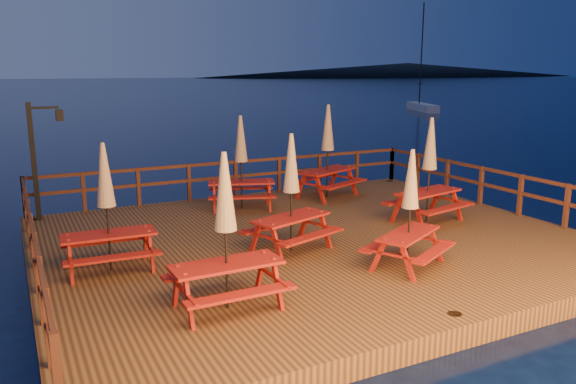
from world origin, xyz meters
name	(u,v)px	position (x,y,z in m)	size (l,w,h in m)	color
ground	(313,254)	(0.00, 0.00, 0.00)	(500.00, 500.00, 0.00)	black
deck	(313,246)	(0.00, 0.00, 0.20)	(12.00, 10.00, 0.40)	#402414
deck_piles	(313,266)	(0.00, 0.00, -0.30)	(11.44, 9.44, 1.40)	#3C1D13
railing	(280,190)	(0.00, 1.78, 1.16)	(11.80, 9.75, 1.10)	#3C1D13
lamp_post	(39,150)	(-5.39, 4.55, 2.20)	(0.85, 0.18, 3.00)	black
headland_right	(407,70)	(185.00, 230.00, 3.50)	(230.40, 86.40, 7.00)	black
sailboat	(422,107)	(31.92, 34.44, 0.36)	(3.93, 7.17, 10.76)	silver
picnic_table_0	(410,207)	(0.70, -2.52, 1.61)	(2.06, 1.93, 2.32)	maroon
picnic_table_1	(291,191)	(-0.89, -0.61, 1.70)	(2.12, 1.92, 2.51)	maroon
picnic_table_2	(107,205)	(-4.54, -0.12, 1.69)	(1.81, 1.51, 2.48)	maroon
picnic_table_3	(328,150)	(2.43, 3.50, 1.84)	(2.40, 2.22, 2.77)	maroon
picnic_table_4	(226,229)	(-3.15, -2.77, 1.73)	(1.81, 1.50, 2.56)	maroon
picnic_table_5	(241,161)	(-0.43, 3.31, 1.74)	(2.19, 2.00, 2.57)	maroon
picnic_table_6	(429,168)	(3.27, -0.06, 1.77)	(2.11, 1.85, 2.63)	maroon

